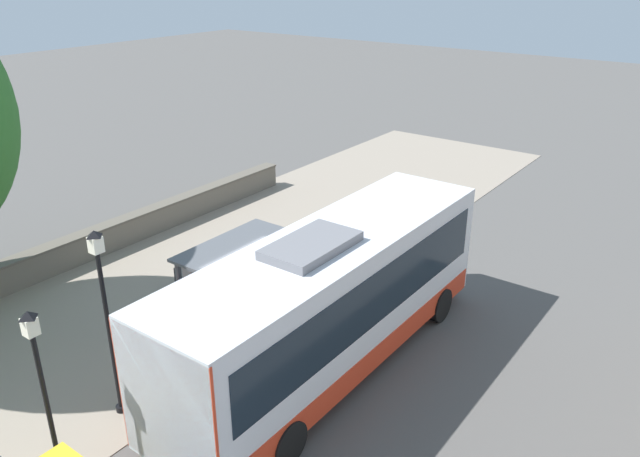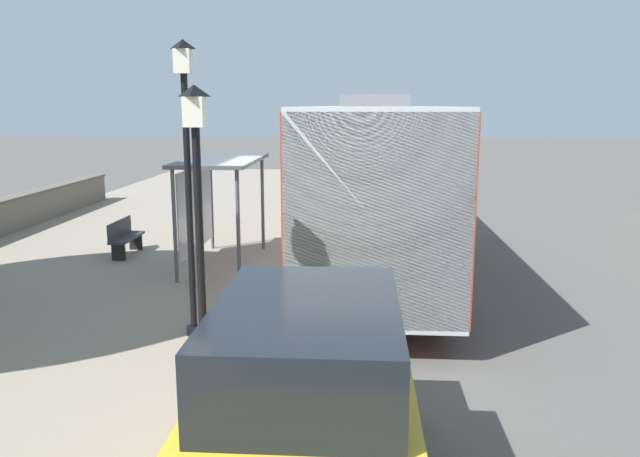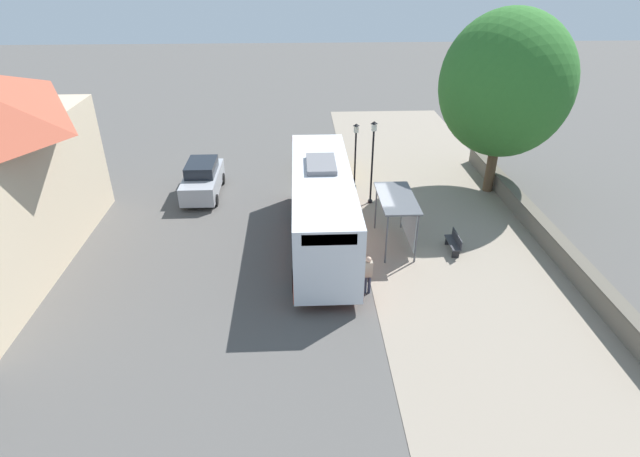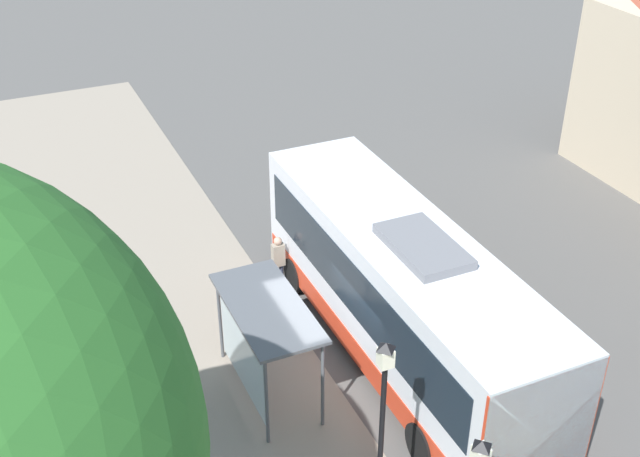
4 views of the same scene
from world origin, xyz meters
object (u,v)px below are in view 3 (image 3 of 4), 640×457
pedestrian (368,272)px  parked_car_behind_bus (326,158)px  bench (454,242)px  shade_tree (506,85)px  bus_shelter (400,206)px  street_lamp_far (355,151)px  bus (322,206)px  parked_car_far_lane (203,179)px  street_lamp_near (373,156)px

pedestrian → parked_car_behind_bus: bearing=-85.6°
pedestrian → bench: 5.30m
pedestrian → parked_car_behind_bus: parked_car_behind_bus is taller
pedestrian → shade_tree: size_ratio=0.17×
parked_car_behind_bus → bus_shelter: bearing=107.8°
bench → parked_car_behind_bus: size_ratio=0.32×
street_lamp_far → pedestrian: bearing=86.8°
shade_tree → bus_shelter: bearing=42.5°
bus → street_lamp_far: 6.63m
parked_car_far_lane → parked_car_behind_bus: bearing=-158.1°
bus → bench: bearing=171.1°
parked_car_far_lane → bus_shelter: bearing=148.6°
pedestrian → street_lamp_far: bearing=-93.2°
bus → shade_tree: (-9.79, -5.57, 4.03)m
bus_shelter → shade_tree: bearing=-137.5°
bus_shelter → parked_car_behind_bus: (2.84, -8.83, -1.04)m
street_lamp_far → shade_tree: (-7.60, 0.67, 3.70)m
bus → parked_car_far_lane: (6.37, -5.82, -1.03)m
bus_shelter → bench: bearing=163.4°
bus → parked_car_far_lane: bearing=-42.4°
parked_car_behind_bus → street_lamp_far: bearing=122.6°
bench → street_lamp_near: (3.10, -5.22, 2.22)m
parked_car_behind_bus → street_lamp_near: bearing=116.8°
pedestrian → street_lamp_far: (-0.57, -10.17, 1.30)m
parked_car_far_lane → pedestrian: bearing=129.3°
bench → street_lamp_near: bearing=-59.3°
bus_shelter → pedestrian: size_ratio=2.03×
street_lamp_near → shade_tree: 7.79m
bus_shelter → parked_car_behind_bus: size_ratio=0.78×
bus → pedestrian: bus is taller
bus → bus_shelter: 3.50m
bus_shelter → parked_car_far_lane: 11.60m
bus → shade_tree: bearing=-150.3°
bench → shade_tree: shade_tree is taller
street_lamp_far → parked_car_far_lane: (8.56, 0.43, -1.37)m
pedestrian → parked_car_behind_bus: (0.96, -12.56, -0.01)m
bench → bus: bearing=-8.9°
pedestrian → bench: bearing=-145.4°
street_lamp_far → parked_car_far_lane: size_ratio=0.85×
street_lamp_near → pedestrian: bearing=81.4°
bus → bus_shelter: bus is taller
street_lamp_far → street_lamp_near: bearing=108.8°
bus_shelter → parked_car_behind_bus: bus_shelter is taller
pedestrian → parked_car_behind_bus: size_ratio=0.38×
bus → parked_car_far_lane: size_ratio=2.31×
bus → street_lamp_far: (-2.19, -6.25, 0.33)m
bus → parked_car_behind_bus: 8.72m
parked_car_behind_bus → parked_car_far_lane: (7.03, 2.82, -0.05)m
bus → street_lamp_near: street_lamp_near is taller
bus → street_lamp_far: street_lamp_far is taller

